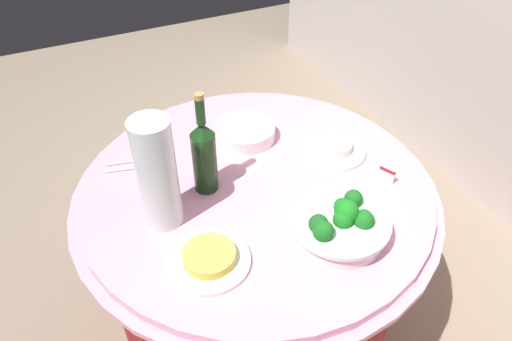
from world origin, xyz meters
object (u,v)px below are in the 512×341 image
broccoli_bowl (340,224)px  food_plate_fried_egg (209,258)px  decorative_fruit_vase (158,179)px  label_placard_front (387,174)px  food_plate_rice (333,148)px  plate_stack (245,132)px  serving_tongs (133,165)px  wine_bottle (204,155)px

broccoli_bowl → food_plate_fried_egg: bearing=-100.1°
decorative_fruit_vase → label_placard_front: 0.71m
broccoli_bowl → food_plate_rice: (-0.33, 0.19, -0.03)m
plate_stack → label_placard_front: bearing=37.0°
food_plate_rice → food_plate_fried_egg: food_plate_rice is taller
food_plate_rice → plate_stack: bearing=-130.7°
food_plate_fried_egg → label_placard_front: (-0.06, 0.62, 0.02)m
decorative_fruit_vase → serving_tongs: bearing=-175.7°
decorative_fruit_vase → food_plate_fried_egg: size_ratio=1.55×
label_placard_front → food_plate_rice: bearing=-161.3°
decorative_fruit_vase → food_plate_fried_egg: bearing=16.0°
broccoli_bowl → food_plate_rice: broccoli_bowl is taller
food_plate_rice → decorative_fruit_vase: bearing=-84.6°
food_plate_rice → food_plate_fried_egg: bearing=-64.6°
wine_bottle → label_placard_front: wine_bottle is taller
serving_tongs → food_plate_fried_egg: 0.49m
food_plate_rice → food_plate_fried_egg: (0.26, -0.55, -0.00)m
broccoli_bowl → decorative_fruit_vase: 0.51m
wine_bottle → food_plate_rice: wine_bottle is taller
broccoli_bowl → wine_bottle: size_ratio=0.83×
plate_stack → label_placard_front: 0.50m
decorative_fruit_vase → food_plate_rice: bearing=95.4°
serving_tongs → food_plate_fried_egg: food_plate_fried_egg is taller
plate_stack → wine_bottle: bearing=-49.5°
serving_tongs → broccoli_bowl: bearing=38.7°
broccoli_bowl → plate_stack: bearing=-175.4°
food_plate_rice → food_plate_fried_egg: size_ratio=1.00×
plate_stack → decorative_fruit_vase: decorative_fruit_vase is taller
food_plate_fried_egg → plate_stack: bearing=145.7°
food_plate_fried_egg → label_placard_front: size_ratio=4.00×
broccoli_bowl → plate_stack: 0.53m
plate_stack → food_plate_rice: plate_stack is taller
wine_bottle → food_plate_rice: 0.47m
decorative_fruit_vase → label_placard_front: size_ratio=6.18×
broccoli_bowl → decorative_fruit_vase: size_ratio=0.82×
broccoli_bowl → serving_tongs: size_ratio=1.67×
food_plate_fried_egg → broccoli_bowl: bearing=79.9°
broccoli_bowl → decorative_fruit_vase: bearing=-122.7°
food_plate_fried_egg → label_placard_front: label_placard_front is taller
decorative_fruit_vase → food_plate_rice: decorative_fruit_vase is taller
label_placard_front → plate_stack: bearing=-143.0°
food_plate_fried_egg → serving_tongs: bearing=-170.7°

